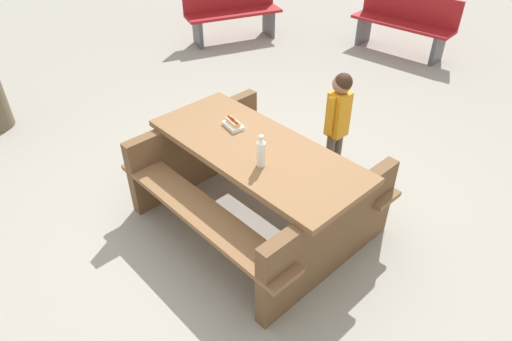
{
  "coord_description": "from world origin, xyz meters",
  "views": [
    {
      "loc": [
        -2.45,
        1.51,
        2.67
      ],
      "look_at": [
        0.0,
        0.0,
        0.52
      ],
      "focal_mm": 31.76,
      "sensor_mm": 36.0,
      "label": 1
    }
  ],
  "objects_px": {
    "park_bench_mid": "(404,21)",
    "picnic_table": "(256,178)",
    "hotdog_tray": "(233,124)",
    "soda_bottle": "(261,152)",
    "child_in_coat": "(338,115)",
    "park_bench_near": "(232,11)"
  },
  "relations": [
    {
      "from": "park_bench_near",
      "to": "park_bench_mid",
      "type": "relative_size",
      "value": 0.99
    },
    {
      "from": "picnic_table",
      "to": "child_in_coat",
      "type": "height_order",
      "value": "child_in_coat"
    },
    {
      "from": "picnic_table",
      "to": "soda_bottle",
      "type": "relative_size",
      "value": 8.16
    },
    {
      "from": "hotdog_tray",
      "to": "child_in_coat",
      "type": "xyz_separation_m",
      "value": [
        -0.22,
        -0.93,
        -0.09
      ]
    },
    {
      "from": "child_in_coat",
      "to": "park_bench_near",
      "type": "bearing_deg",
      "value": -15.19
    },
    {
      "from": "child_in_coat",
      "to": "park_bench_near",
      "type": "height_order",
      "value": "child_in_coat"
    },
    {
      "from": "park_bench_near",
      "to": "park_bench_mid",
      "type": "distance_m",
      "value": 2.61
    },
    {
      "from": "soda_bottle",
      "to": "child_in_coat",
      "type": "relative_size",
      "value": 0.23
    },
    {
      "from": "picnic_table",
      "to": "child_in_coat",
      "type": "relative_size",
      "value": 1.88
    },
    {
      "from": "child_in_coat",
      "to": "park_bench_near",
      "type": "xyz_separation_m",
      "value": [
        3.71,
        -1.01,
        -0.25
      ]
    },
    {
      "from": "park_bench_near",
      "to": "hotdog_tray",
      "type": "bearing_deg",
      "value": 150.98
    },
    {
      "from": "picnic_table",
      "to": "park_bench_near",
      "type": "distance_m",
      "value": 4.29
    },
    {
      "from": "picnic_table",
      "to": "soda_bottle",
      "type": "bearing_deg",
      "value": 156.88
    },
    {
      "from": "picnic_table",
      "to": "soda_bottle",
      "type": "height_order",
      "value": "soda_bottle"
    },
    {
      "from": "park_bench_mid",
      "to": "child_in_coat",
      "type": "bearing_deg",
      "value": 123.63
    },
    {
      "from": "soda_bottle",
      "to": "park_bench_near",
      "type": "relative_size",
      "value": 0.16
    },
    {
      "from": "hotdog_tray",
      "to": "park_bench_mid",
      "type": "bearing_deg",
      "value": -65.88
    },
    {
      "from": "soda_bottle",
      "to": "park_bench_mid",
      "type": "distance_m",
      "value": 4.58
    },
    {
      "from": "park_bench_mid",
      "to": "picnic_table",
      "type": "bearing_deg",
      "value": 118.26
    },
    {
      "from": "picnic_table",
      "to": "hotdog_tray",
      "type": "height_order",
      "value": "hotdog_tray"
    },
    {
      "from": "hotdog_tray",
      "to": "park_bench_mid",
      "type": "height_order",
      "value": "park_bench_mid"
    },
    {
      "from": "park_bench_near",
      "to": "park_bench_mid",
      "type": "height_order",
      "value": "same"
    }
  ]
}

